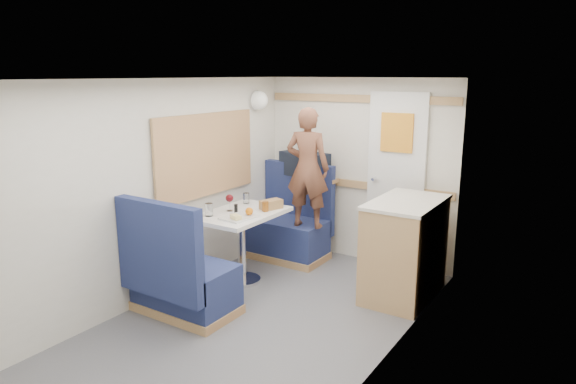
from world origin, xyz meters
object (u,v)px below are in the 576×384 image
Objects in this scene: orange_fruit at (249,211)px; bench_near at (180,282)px; galley_counter at (404,248)px; bread_loaf at (271,204)px; tray at (239,217)px; duffel_bag at (305,164)px; pepper_grinder at (236,209)px; person at (308,168)px; tumbler_mid at (246,198)px; tumbler_left at (209,210)px; dome_light at (259,100)px; beer_glass at (265,206)px; bench_far at (289,231)px; cheese_block at (236,217)px; dinette_table at (242,227)px; wine_glass at (229,199)px.

bench_near is at bearing -102.17° from orange_fruit.
galley_counter reaches higher than bread_loaf.
bread_loaf is (0.06, 0.44, 0.04)m from tray.
duffel_bag is at bearing 95.67° from orange_fruit.
duffel_bag reaches higher than galley_counter.
person is at bearing 66.82° from pepper_grinder.
bread_loaf is at bearing -7.16° from tumbler_mid.
tumbler_mid is (-0.28, 0.48, 0.05)m from tray.
dome_light is at bearing 100.96° from tumbler_left.
bench_far is at bearing 104.27° from beer_glass.
tray is at bearing 109.63° from cheese_block.
pepper_grinder reaches higher than dinette_table.
galley_counter is (1.86, -0.30, -1.28)m from dome_light.
wine_glass is at bearing 167.36° from orange_fruit.
beer_glass reaches higher than bread_loaf.
bench_far is 9.47× the size of cheese_block.
cheese_block is 0.42m from beer_glass.
pepper_grinder reaches higher than bread_loaf.
dinette_table is at bearing 81.61° from pepper_grinder.
tray is at bearing -63.89° from dome_light.
pepper_grinder reaches higher than orange_fruit.
tumbler_left is at bearing 106.27° from bench_near.
dinette_table is 1.00× the size of galley_counter.
tumbler_left is 0.64m from bread_loaf.
dome_light is 1.81× the size of tumbler_mid.
wine_glass is 0.77× the size of bread_loaf.
orange_fruit is at bearing 59.72° from tray.
person is at bearing 79.72° from cheese_block.
duffel_bag is (0.05, 1.98, 0.73)m from bench_near.
tray is 0.17m from pepper_grinder.
duffel_bag is 5.64× the size of beer_glass.
tumbler_left is (-0.17, -1.14, 0.48)m from bench_far.
wine_glass is (-1.59, -0.58, 0.38)m from galley_counter.
wine_glass is at bearing 98.23° from bench_near.
tumbler_left reaches higher than bread_loaf.
dinette_table is 1.57m from galley_counter.
galley_counter is 1.58m from cheese_block.
orange_fruit is (0.12, -1.21, -0.26)m from duffel_bag.
dinette_table is 0.73× the size of person.
bench_near is 1.14× the size of galley_counter.
dome_light reaches higher than wine_glass.
beer_glass is (0.07, 0.33, 0.04)m from tray.
dome_light is at bearing 115.62° from cheese_block.
tray is at bearing 80.44° from bench_near.
duffel_bag is at bearing 158.15° from galley_counter.
dome_light is at bearing 116.11° from tray.
tumbler_mid is at bearing 120.45° from tray.
bench_far reaches higher than tumbler_mid.
bench_far is 1.25m from tumbler_left.
person is at bearing 63.24° from tumbler_left.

